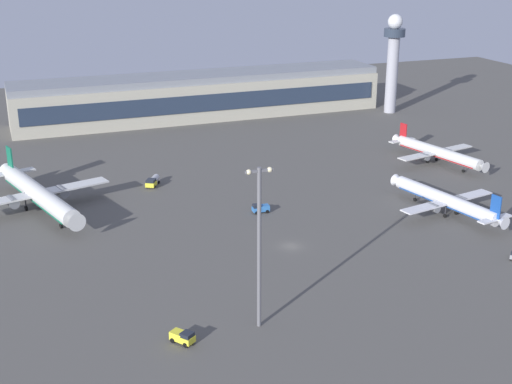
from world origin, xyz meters
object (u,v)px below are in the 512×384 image
at_px(airplane_terminal_side, 437,152).
at_px(cargo_loader, 260,208).
at_px(airplane_taxiway_distant, 446,201).
at_px(airplane_mid_apron, 38,194).
at_px(fuel_truck, 153,181).
at_px(apron_light_central, 259,239).
at_px(maintenance_van, 183,337).
at_px(control_tower, 393,56).

relative_size(airplane_terminal_side, cargo_loader, 8.47).
bearing_deg(cargo_loader, airplane_taxiway_distant, -108.93).
distance_m(airplane_terminal_side, cargo_loader, 66.94).
distance_m(airplane_mid_apron, fuel_truck, 31.93).
bearing_deg(apron_light_central, maintenance_van, -176.87).
bearing_deg(control_tower, airplane_taxiway_distant, -113.88).
height_order(cargo_loader, maintenance_van, same).
distance_m(control_tower, airplane_mid_apron, 151.42).
relative_size(airplane_mid_apron, fuel_truck, 7.15).
bearing_deg(airplane_terminal_side, control_tower, -121.06).
xyz_separation_m(control_tower, airplane_taxiway_distant, (-44.15, -99.72, -18.14)).
xyz_separation_m(control_tower, fuel_truck, (-106.36, -53.63, -20.27)).
height_order(control_tower, airplane_terminal_side, control_tower).
height_order(cargo_loader, apron_light_central, apron_light_central).
relative_size(airplane_mid_apron, apron_light_central, 1.60).
distance_m(control_tower, airplane_terminal_side, 69.76).
relative_size(airplane_taxiway_distant, cargo_loader, 8.46).
distance_m(control_tower, apron_light_central, 170.18).
xyz_separation_m(airplane_terminal_side, cargo_loader, (-64.08, -19.19, -2.32)).
height_order(airplane_mid_apron, fuel_truck, airplane_mid_apron).
relative_size(control_tower, airplane_mid_apron, 0.81).
bearing_deg(airplane_terminal_side, airplane_taxiway_distant, 46.66).
height_order(airplane_terminal_side, apron_light_central, apron_light_central).
xyz_separation_m(airplane_mid_apron, apron_light_central, (31.00, -70.69, 11.74)).
relative_size(airplane_taxiway_distant, airplane_terminal_side, 1.00).
xyz_separation_m(fuel_truck, maintenance_van, (-13.37, -80.24, -0.19)).
xyz_separation_m(control_tower, airplane_terminal_side, (-22.10, -63.63, -18.13)).
xyz_separation_m(cargo_loader, maintenance_van, (-33.55, -51.05, 0.00)).
height_order(fuel_truck, cargo_loader, fuel_truck).
bearing_deg(airplane_taxiway_distant, maintenance_van, -166.76).
bearing_deg(airplane_mid_apron, maintenance_van, 87.59).
bearing_deg(airplane_terminal_side, fuel_truck, -18.67).
bearing_deg(airplane_mid_apron, airplane_taxiway_distant, 142.17).
bearing_deg(maintenance_van, control_tower, -168.19).
bearing_deg(cargo_loader, fuel_truck, 37.64).
distance_m(fuel_truck, apron_light_central, 80.87).
relative_size(airplane_terminal_side, apron_light_central, 1.24).
bearing_deg(fuel_truck, apron_light_central, 121.35).
relative_size(fuel_truck, apron_light_central, 0.22).
bearing_deg(airplane_taxiway_distant, apron_light_central, -162.67).
bearing_deg(apron_light_central, fuel_truck, 90.34).
distance_m(maintenance_van, apron_light_central, 20.52).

